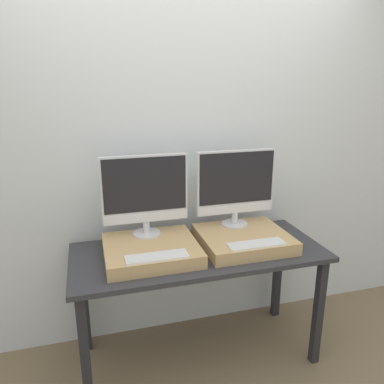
% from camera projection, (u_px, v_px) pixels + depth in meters
% --- Properties ---
extents(wall_back, '(8.00, 0.04, 2.60)m').
position_uv_depth(wall_back, '(182.00, 153.00, 2.50)').
color(wall_back, silver).
rests_on(wall_back, ground_plane).
extents(workbench, '(1.54, 0.65, 0.77)m').
position_uv_depth(workbench, '(199.00, 263.00, 2.32)').
color(workbench, '#2D2D33').
rests_on(workbench, ground_plane).
extents(wooden_riser_left, '(0.54, 0.49, 0.08)m').
position_uv_depth(wooden_riser_left, '(151.00, 250.00, 2.21)').
color(wooden_riser_left, tan).
rests_on(wooden_riser_left, workbench).
extents(monitor_left, '(0.52, 0.17, 0.50)m').
position_uv_depth(monitor_left, '(145.00, 192.00, 2.25)').
color(monitor_left, silver).
rests_on(monitor_left, wooden_riser_left).
extents(keyboard_left, '(0.34, 0.10, 0.01)m').
position_uv_depth(keyboard_left, '(157.00, 256.00, 2.02)').
color(keyboard_left, silver).
rests_on(keyboard_left, wooden_riser_left).
extents(wooden_riser_right, '(0.54, 0.49, 0.08)m').
position_uv_depth(wooden_riser_right, '(243.00, 239.00, 2.36)').
color(wooden_riser_right, tan).
rests_on(wooden_riser_right, workbench).
extents(monitor_right, '(0.52, 0.17, 0.50)m').
position_uv_depth(monitor_right, '(236.00, 185.00, 2.41)').
color(monitor_right, silver).
rests_on(monitor_right, wooden_riser_right).
extents(keyboard_right, '(0.34, 0.10, 0.01)m').
position_uv_depth(keyboard_right, '(256.00, 244.00, 2.18)').
color(keyboard_right, silver).
rests_on(keyboard_right, wooden_riser_right).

